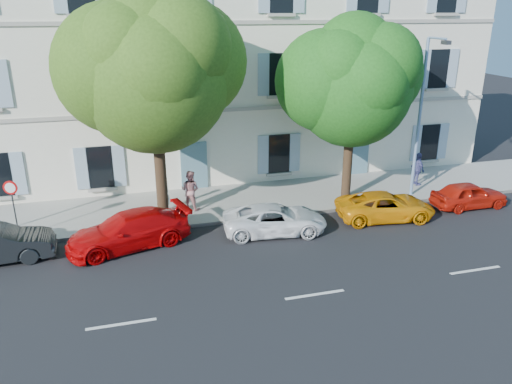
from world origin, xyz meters
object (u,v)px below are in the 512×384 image
object	(u,v)px
road_sign	(12,197)
street_lamp	(422,110)
tree_left	(154,78)
car_yellow_supercar	(385,206)
car_red_coupe	(129,230)
pedestrian_b	(190,190)
pedestrian_c	(418,169)
car_red_hatchback	(469,195)
tree_right	(352,88)
car_white_coupe	(275,219)
pedestrian_a	(164,193)

from	to	relation	value
road_sign	street_lamp	world-z (taller)	street_lamp
tree_left	car_yellow_supercar	bearing A→B (deg)	-13.36
car_red_coupe	tree_left	distance (m)	5.97
tree_left	pedestrian_b	distance (m)	5.25
pedestrian_c	car_red_hatchback	bearing A→B (deg)	-166.92
street_lamp	pedestrian_b	size ratio (longest dim) A/B	4.06
road_sign	car_yellow_supercar	bearing A→B (deg)	-6.95
tree_right	car_yellow_supercar	bearing A→B (deg)	-72.80
road_sign	car_white_coupe	bearing A→B (deg)	-10.96
car_white_coupe	car_yellow_supercar	size ratio (longest dim) A/B	0.99
street_lamp	pedestrian_b	xyz separation A→B (m)	(-10.52, 1.11, -3.24)
car_white_coupe	pedestrian_c	distance (m)	9.19
road_sign	pedestrian_c	bearing A→B (deg)	4.25
car_yellow_supercar	tree_left	world-z (taller)	tree_left
pedestrian_b	pedestrian_c	distance (m)	11.55
car_red_coupe	pedestrian_b	bearing A→B (deg)	120.18
street_lamp	pedestrian_c	xyz separation A→B (m)	(1.03, 1.34, -3.30)
car_yellow_supercar	road_sign	size ratio (longest dim) A/B	1.80
tree_left	pedestrian_c	xyz separation A→B (m)	(12.83, 0.99, -5.09)
car_red_coupe	car_yellow_supercar	xyz separation A→B (m)	(10.78, -0.15, -0.09)
car_white_coupe	pedestrian_b	size ratio (longest dim) A/B	2.33
car_yellow_supercar	tree_left	bearing A→B (deg)	83.87
car_red_hatchback	pedestrian_c	xyz separation A→B (m)	(-0.82, 3.00, 0.40)
car_red_hatchback	pedestrian_c	bearing A→B (deg)	15.33
car_red_coupe	car_yellow_supercar	size ratio (longest dim) A/B	1.11
car_white_coupe	pedestrian_c	xyz separation A→B (m)	(8.57, 3.30, 0.41)
car_red_hatchback	tree_right	world-z (taller)	tree_right
car_white_coupe	car_yellow_supercar	xyz separation A→B (m)	(5.03, 0.10, 0.00)
tree_right	road_sign	size ratio (longest dim) A/B	3.44
car_red_hatchback	pedestrian_a	size ratio (longest dim) A/B	2.16
road_sign	car_red_coupe	bearing A→B (deg)	-21.82
car_yellow_supercar	road_sign	xyz separation A→B (m)	(-14.96, 1.82, 1.25)
car_yellow_supercar	pedestrian_a	bearing A→B (deg)	78.07
road_sign	street_lamp	xyz separation A→B (m)	(17.47, 0.03, 2.45)
street_lamp	pedestrian_c	world-z (taller)	street_lamp
tree_right	pedestrian_c	bearing A→B (deg)	10.51
car_red_hatchback	tree_right	xyz separation A→B (m)	(-5.11, 2.20, 4.73)
car_red_hatchback	street_lamp	xyz separation A→B (m)	(-1.85, 1.65, 3.70)
car_red_hatchback	road_sign	world-z (taller)	road_sign
pedestrian_b	pedestrian_c	xyz separation A→B (m)	(11.55, 0.23, -0.06)
tree_right	pedestrian_c	distance (m)	6.15
car_yellow_supercar	pedestrian_c	xyz separation A→B (m)	(3.54, 3.20, 0.40)
road_sign	pedestrian_b	size ratio (longest dim) A/B	1.30
car_white_coupe	pedestrian_b	bearing A→B (deg)	51.43
car_white_coupe	tree_right	xyz separation A→B (m)	(4.29, 2.50, 4.74)
road_sign	pedestrian_a	size ratio (longest dim) A/B	1.45
car_yellow_supercar	tree_right	world-z (taller)	tree_right
car_yellow_supercar	street_lamp	size ratio (longest dim) A/B	0.58
car_yellow_supercar	street_lamp	xyz separation A→B (m)	(2.51, 1.86, 3.71)
car_red_coupe	pedestrian_a	size ratio (longest dim) A/B	2.89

